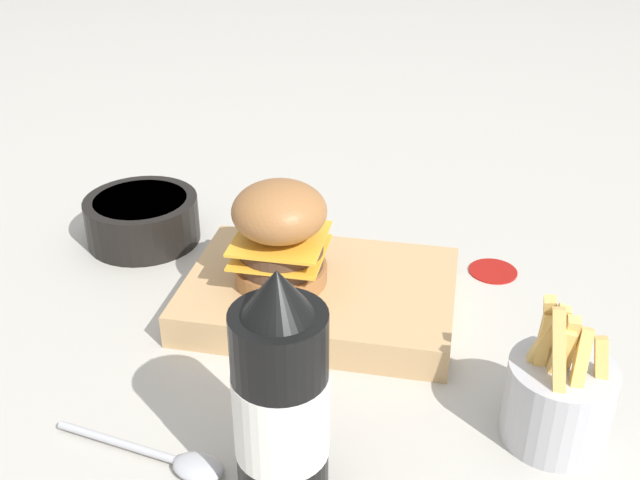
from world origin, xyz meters
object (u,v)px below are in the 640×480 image
Objects in this scene: burger at (280,233)px; side_bowl at (142,218)px; fries_basket at (558,398)px; serving_board at (320,295)px; spoon at (178,461)px; ketchup_bottle at (275,402)px.

burger reaches higher than side_bowl.
fries_basket is at bearing -27.26° from burger.
fries_basket is at bearing -28.15° from side_bowl.
serving_board is 0.09m from burger.
burger is at bearing 92.98° from spoon.
serving_board is 2.53× the size of burger.
serving_board is at bearing -23.58° from side_bowl.
fries_basket is (0.28, -0.14, -0.05)m from burger.
side_bowl is (-0.27, 0.37, -0.06)m from ketchup_bottle.
side_bowl reaches higher than spoon.
ketchup_bottle is 0.25m from fries_basket.
serving_board is at bearing 11.76° from burger.
side_bowl is (-0.21, 0.12, -0.06)m from burger.
ketchup_bottle reaches higher than fries_basket.
burger is 0.55× the size of ketchup_bottle.
ketchup_bottle is 1.48× the size of fries_basket.
fries_basket is 0.55m from side_bowl.
burger is (-0.04, -0.01, 0.08)m from serving_board.
ketchup_bottle is at bearing -76.77° from burger.
side_bowl is 0.88× the size of spoon.
serving_board is 0.28m from fries_basket.
fries_basket reaches higher than side_bowl.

